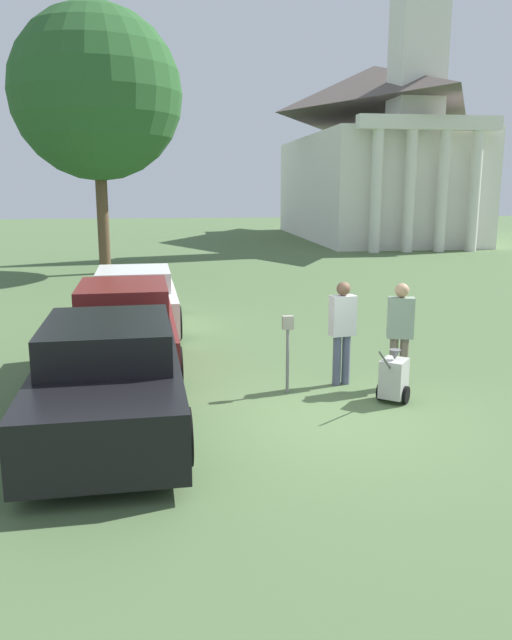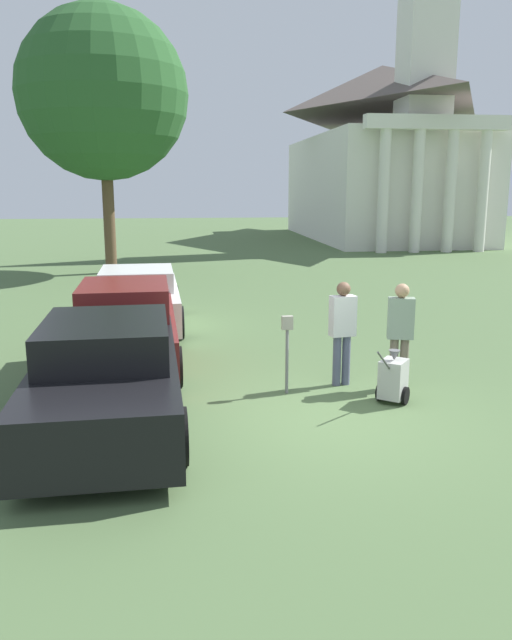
# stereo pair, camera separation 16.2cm
# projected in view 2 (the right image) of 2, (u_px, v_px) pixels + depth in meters

# --- Properties ---
(ground_plane) EXTENTS (120.00, 120.00, 0.00)m
(ground_plane) POSITION_uv_depth(u_px,v_px,m) (322.00, 418.00, 9.14)
(ground_plane) COLOR #4C663D
(parked_car_black) EXTENTS (2.21, 5.26, 1.54)m
(parked_car_black) POSITION_uv_depth(u_px,v_px,m) (109.00, 374.00, 8.83)
(parked_car_black) COLOR black
(parked_car_black) RESTS_ON ground_plane
(parked_car_maroon) EXTENTS (2.10, 4.96, 1.59)m
(parked_car_maroon) POSITION_uv_depth(u_px,v_px,m) (126.00, 327.00, 11.71)
(parked_car_maroon) COLOR maroon
(parked_car_maroon) RESTS_ON ground_plane
(parked_car_white) EXTENTS (2.20, 4.87, 1.42)m
(parked_car_white) POSITION_uv_depth(u_px,v_px,m) (138.00, 298.00, 15.03)
(parked_car_white) COLOR silver
(parked_car_white) RESTS_ON ground_plane
(parking_meter) EXTENTS (0.18, 0.09, 1.29)m
(parking_meter) POSITION_uv_depth(u_px,v_px,m) (287.00, 340.00, 10.04)
(parking_meter) COLOR slate
(parking_meter) RESTS_ON ground_plane
(person_worker) EXTENTS (0.45, 0.29, 1.78)m
(person_worker) POSITION_uv_depth(u_px,v_px,m) (342.00, 327.00, 10.46)
(person_worker) COLOR #515670
(person_worker) RESTS_ON ground_plane
(person_supervisor) EXTENTS (0.46, 0.32, 1.78)m
(person_supervisor) POSITION_uv_depth(u_px,v_px,m) (400.00, 329.00, 10.27)
(person_supervisor) COLOR #665B4C
(person_supervisor) RESTS_ON ground_plane
(equipment_cart) EXTENTS (0.76, 0.90, 1.00)m
(equipment_cart) POSITION_uv_depth(u_px,v_px,m) (393.00, 379.00, 9.72)
(equipment_cart) COLOR #B2B2AD
(equipment_cart) RESTS_ON ground_plane
(church) EXTENTS (8.92, 18.45, 22.91)m
(church) POSITION_uv_depth(u_px,v_px,m) (382.00, 147.00, 39.50)
(church) COLOR silver
(church) RESTS_ON ground_plane
(shade_tree) EXTENTS (6.29, 6.29, 9.81)m
(shade_tree) POSITION_uv_depth(u_px,v_px,m) (103.00, 94.00, 23.03)
(shade_tree) COLOR brown
(shade_tree) RESTS_ON ground_plane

